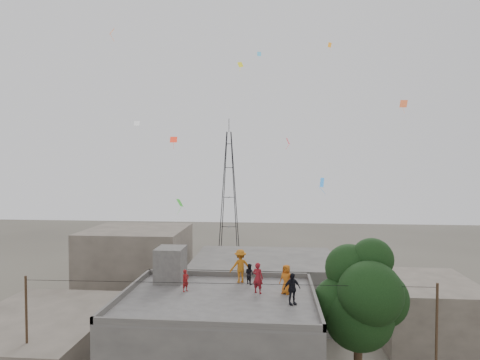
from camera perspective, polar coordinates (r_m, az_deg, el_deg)
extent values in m
cube|color=#4C4A47|center=(22.77, -3.07, -23.73)|extent=(10.00, 8.00, 6.00)
cube|color=#4E4C4A|center=(21.62, -3.08, -16.43)|extent=(10.00, 8.00, 0.10)
cube|color=#4C4A47|center=(25.29, -1.81, -13.20)|extent=(10.00, 0.15, 0.30)
cube|color=#4C4A47|center=(17.91, -4.94, -19.77)|extent=(10.00, 0.15, 0.30)
cube|color=#4C4A47|center=(21.46, 10.59, -16.04)|extent=(0.15, 8.00, 0.30)
cube|color=#4C4A47|center=(22.74, -15.91, -15.04)|extent=(0.15, 8.00, 0.30)
cube|color=#4C4A47|center=(24.39, -9.84, -11.74)|extent=(1.60, 1.80, 2.00)
cube|color=#564E44|center=(28.43, -26.59, -20.71)|extent=(8.00, 10.00, 4.00)
cube|color=#4C4A47|center=(35.85, 3.44, -14.81)|extent=(12.00, 9.00, 5.00)
cube|color=#564E44|center=(39.64, -14.48, -11.73)|extent=(9.00, 8.00, 7.00)
cube|color=#564E44|center=(34.01, 24.82, -16.48)|extent=(7.00, 8.00, 4.40)
cylinder|color=black|center=(23.31, 16.78, -21.55)|extent=(0.64, 0.91, 2.14)
sphere|color=black|center=(22.60, 16.49, -17.96)|extent=(3.60, 3.60, 3.60)
sphere|color=black|center=(22.86, 19.16, -15.64)|extent=(3.00, 3.00, 3.00)
sphere|color=black|center=(22.78, 13.92, -16.71)|extent=(2.80, 2.80, 2.80)
sphere|color=black|center=(21.50, 18.05, -15.10)|extent=(3.20, 3.20, 3.20)
sphere|color=black|center=(22.75, 15.32, -12.02)|extent=(2.60, 2.60, 2.60)
sphere|color=black|center=(22.55, 18.28, -10.61)|extent=(2.20, 2.20, 2.20)
cylinder|color=black|center=(24.31, -28.04, -20.44)|extent=(0.12, 0.12, 7.40)
cylinder|color=black|center=(20.03, -2.14, -14.50)|extent=(20.00, 0.52, 0.02)
cylinder|color=black|center=(60.08, -2.47, -1.67)|extent=(1.27, 1.27, 18.01)
cylinder|color=black|center=(59.88, -0.86, -1.68)|extent=(1.27, 1.27, 18.01)
cylinder|color=black|center=(61.57, -0.70, -1.58)|extent=(1.27, 1.27, 18.01)
cylinder|color=black|center=(61.76, -2.27, -1.57)|extent=(1.27, 1.27, 18.01)
cube|color=black|center=(61.40, -1.57, -6.66)|extent=(2.36, 0.08, 0.08)
cube|color=black|center=(61.40, -1.57, -6.66)|extent=(0.08, 2.36, 0.08)
cube|color=black|center=(60.88, -1.58, -2.47)|extent=(1.81, 0.08, 0.08)
cube|color=black|center=(60.88, -1.58, -2.47)|extent=(0.08, 1.81, 0.08)
cube|color=black|center=(60.69, -1.58, 1.77)|extent=(1.26, 0.08, 0.08)
cube|color=black|center=(60.69, -1.58, 1.77)|extent=(0.08, 1.26, 0.08)
cube|color=black|center=(60.78, -1.58, 5.17)|extent=(0.82, 0.08, 0.08)
cube|color=black|center=(60.78, -1.58, 5.17)|extent=(0.08, 0.82, 0.08)
cylinder|color=black|center=(60.99, -1.59, 7.79)|extent=(0.08, 0.08, 2.00)
imported|color=maroon|center=(21.98, 2.55, -13.74)|extent=(0.71, 0.62, 1.65)
imported|color=#C25F16|center=(22.03, 6.60, -13.84)|extent=(0.90, 0.83, 1.55)
imported|color=black|center=(23.67, 1.36, -13.19)|extent=(0.71, 0.71, 1.16)
imported|color=black|center=(20.47, 7.41, -15.09)|extent=(0.98, 0.74, 1.55)
imported|color=#B36214|center=(23.84, 0.05, -12.12)|extent=(1.42, 1.11, 1.93)
imported|color=maroon|center=(22.51, -7.76, -13.98)|extent=(0.48, 0.52, 1.18)
plane|color=#FE331A|center=(24.83, -9.43, 5.69)|extent=(0.45, 0.28, 0.36)
plane|color=#F32639|center=(29.13, 6.82, 5.53)|extent=(0.23, 0.49, 0.43)
plane|color=yellow|center=(34.71, 0.05, 16.10)|extent=(0.52, 0.46, 0.34)
plane|color=#2884E3|center=(21.92, 11.58, -0.34)|extent=(0.19, 0.50, 0.50)
plane|color=silver|center=(32.47, -14.46, 7.83)|extent=(0.45, 0.28, 0.37)
plane|color=orange|center=(36.12, 12.64, 18.24)|extent=(0.35, 0.33, 0.37)
plane|color=green|center=(21.40, -8.57, -3.21)|extent=(0.47, 0.51, 0.40)
plane|color=#E36335|center=(29.51, 22.24, 10.01)|extent=(0.52, 0.24, 0.47)
plane|color=#FF5E1A|center=(24.53, -17.75, 19.49)|extent=(0.40, 0.47, 0.33)
plane|color=#46A8D3|center=(37.97, 2.75, 17.48)|extent=(0.35, 0.11, 0.36)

